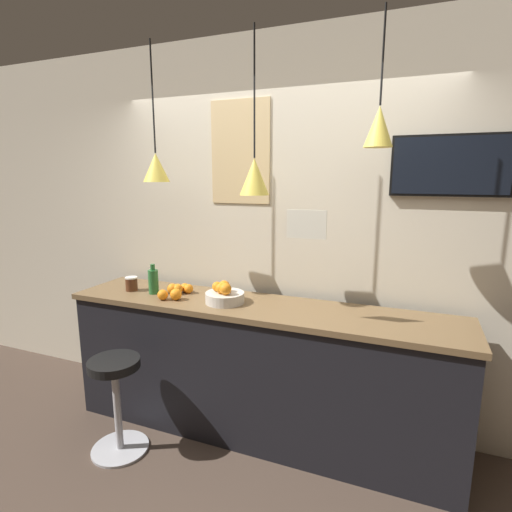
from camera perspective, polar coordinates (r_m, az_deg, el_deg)
ground_plane at (r=2.89m, az=-4.51°, el=-29.33°), size 14.00×14.00×0.00m
back_wall at (r=3.08m, az=2.76°, el=3.25°), size 8.00×0.06×2.90m
service_counter at (r=3.02m, az=0.00°, el=-15.97°), size 2.82×0.57×1.00m
bar_stool at (r=3.02m, az=-19.36°, el=-17.72°), size 0.39×0.39×0.68m
fruit_bowl at (r=2.86m, az=-4.54°, el=-5.54°), size 0.28×0.28×0.16m
orange_pile at (r=3.07m, az=-11.31°, el=-4.90°), size 0.19×0.31×0.08m
juice_bottle at (r=3.16m, az=-14.45°, el=-3.49°), size 0.08×0.08×0.23m
spread_jar at (r=3.30m, az=-17.37°, el=-3.80°), size 0.09×0.09×0.11m
pendant_lamp_left at (r=3.03m, az=-14.10°, el=12.27°), size 0.19×0.19×0.96m
pendant_lamp_middle at (r=2.65m, az=-0.22°, el=11.39°), size 0.19×0.19×1.04m
pendant_lamp_right at (r=2.49m, az=17.16°, el=17.33°), size 0.17×0.17×0.76m
mounted_tv at (r=2.84m, az=26.00°, el=11.54°), size 0.71×0.04×0.38m
hanging_menu_board at (r=2.37m, az=7.20°, el=4.52°), size 0.24×0.01×0.17m
wall_poster at (r=3.12m, az=-2.29°, el=14.59°), size 0.48×0.01×0.77m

